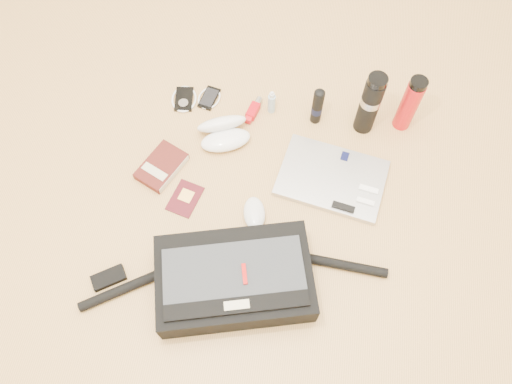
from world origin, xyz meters
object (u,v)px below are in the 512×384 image
thermos_black (370,104)px  thermos_red (409,104)px  book (162,167)px  laptop (332,178)px  messenger_bag (234,279)px

thermos_black → thermos_red: bearing=13.0°
book → thermos_red: thermos_red is taller
laptop → thermos_black: 0.29m
messenger_bag → laptop: 0.50m
laptop → thermos_black: bearing=79.0°
thermos_red → thermos_black: bearing=-167.0°
messenger_bag → thermos_red: 0.86m
laptop → thermos_red: 0.38m
messenger_bag → thermos_black: size_ratio=3.45×
thermos_black → laptop: bearing=-111.2°
messenger_bag → thermos_black: bearing=46.0°
thermos_black → messenger_bag: bearing=-119.0°
book → thermos_black: 0.75m
messenger_bag → book: bearing=115.6°
messenger_bag → thermos_black: (0.37, 0.66, 0.08)m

